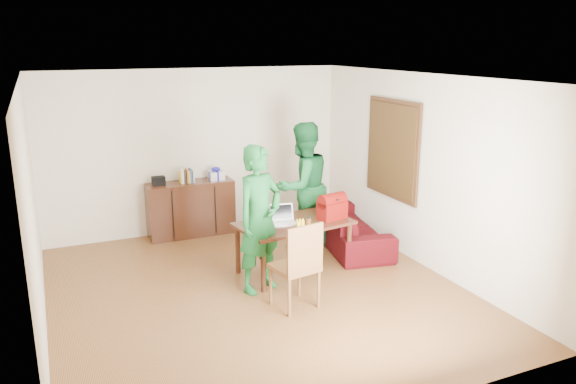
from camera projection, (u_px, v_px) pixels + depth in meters
name	position (u px, v px, depth m)	size (l,w,h in m)	color
room	(253.00, 191.00, 6.98)	(5.20, 5.70, 2.90)	#4C2713
table	(294.00, 228.00, 7.69)	(1.65, 1.07, 0.72)	black
chair	(295.00, 282.00, 6.72)	(0.57, 0.55, 1.08)	brown
person_near	(260.00, 219.00, 7.05)	(0.69, 0.45, 1.89)	#145B24
person_far	(303.00, 187.00, 8.50)	(0.95, 0.74, 1.96)	#145C2A
laptop	(284.00, 221.00, 7.58)	(0.37, 0.29, 0.24)	white
bananas	(301.00, 228.00, 7.34)	(0.16, 0.10, 0.06)	gold
bottle	(309.00, 223.00, 7.32)	(0.06, 0.06, 0.18)	#5E3515
red_bag	(332.00, 209.00, 7.78)	(0.39, 0.22, 0.29)	#700C07
sofa	(348.00, 226.00, 8.84)	(2.05, 0.80, 0.60)	#3E0811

